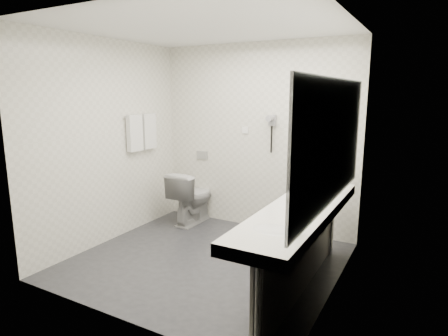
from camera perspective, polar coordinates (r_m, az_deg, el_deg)
The scene contains 31 objects.
floor at distance 4.39m, azimuth -2.74°, elevation -13.73°, with size 2.80×2.80×0.00m, color #2B2B30.
ceiling at distance 4.03m, azimuth -3.10°, elevation 20.50°, with size 2.80×2.80×0.00m, color white.
wall_back at distance 5.16m, azimuth 4.76°, elevation 4.53°, with size 2.80×2.80×0.00m, color silver.
wall_front at distance 3.01m, azimuth -16.07°, elevation -0.73°, with size 2.80×2.80×0.00m, color silver.
wall_left at distance 4.90m, azimuth -16.98°, elevation 3.72°, with size 2.60×2.60×0.00m, color silver.
wall_right at distance 3.50m, azimuth 16.96°, elevation 0.84°, with size 2.60×2.60×0.00m, color silver.
vanity_counter at distance 3.48m, azimuth 11.38°, elevation -6.56°, with size 0.55×2.20×0.10m, color white.
vanity_panel at distance 3.63m, azimuth 11.50°, elevation -13.01°, with size 0.03×2.15×0.75m, color gray.
vanity_post_near at distance 2.76m, azimuth 5.05°, elevation -21.24°, with size 0.06×0.06×0.75m, color silver.
vanity_post_far at distance 4.56m, azimuth 15.88°, elevation -8.09°, with size 0.06×0.06×0.75m, color silver.
mirror at distance 3.28m, azimuth 16.16°, elevation 3.75°, with size 0.02×2.20×1.05m, color #B2BCC6.
basin_near at distance 2.89m, azimuth 7.40°, elevation -9.46°, with size 0.40×0.31×0.05m, color white.
basin_far at distance 4.08m, azimuth 14.20°, elevation -3.55°, with size 0.40×0.31×0.05m, color white.
faucet_near at distance 2.80m, azimuth 11.19°, elevation -8.33°, with size 0.04×0.04×0.15m, color silver.
faucet_far at distance 4.01m, azimuth 16.96°, elevation -2.61°, with size 0.04×0.04×0.15m, color silver.
soap_bottle_a at distance 3.45m, azimuth 12.86°, elevation -4.87°, with size 0.05×0.05×0.12m, color silver.
soap_bottle_b at distance 3.58m, azimuth 14.08°, elevation -4.64°, with size 0.07×0.07×0.08m, color silver.
soap_bottle_c at distance 3.49m, azimuth 11.49°, elevation -4.72°, with size 0.04×0.04×0.11m, color silver.
glass_left at distance 3.62m, azimuth 15.01°, elevation -4.37°, with size 0.06×0.06×0.10m, color silver.
toilet at distance 5.48m, azimuth -4.84°, elevation -4.37°, with size 0.42×0.75×0.76m, color white.
flush_plate at distance 5.59m, azimuth -3.32°, elevation 1.97°, with size 0.18×0.02×0.12m, color #B2B5BA.
pedal_bin at distance 4.62m, azimuth 4.90°, elevation -10.24°, with size 0.23×0.23×0.32m, color #B2B5BA.
bin_lid at distance 4.57m, azimuth 4.94°, elevation -8.29°, with size 0.23×0.23×0.01m, color #B2B5BA.
towel_rail at distance 5.24m, azimuth -12.44°, elevation 7.70°, with size 0.02×0.02×0.62m, color silver.
towel_near at distance 5.14m, azimuth -13.28°, elevation 5.14°, with size 0.07×0.24×0.48m, color white.
towel_far at distance 5.35m, azimuth -11.27°, elevation 5.46°, with size 0.07×0.24×0.48m, color white.
dryer_cradle at distance 5.01m, azimuth 7.29°, elevation 7.15°, with size 0.10×0.04×0.14m, color gray.
dryer_barrel at distance 4.94m, azimuth 6.99°, elevation 7.45°, with size 0.08×0.08×0.14m, color gray.
dryer_cord at distance 5.02m, azimuth 7.15°, elevation 4.30°, with size 0.02×0.02×0.35m, color black.
switch_plate_a at distance 5.20m, azimuth 3.21°, elevation 5.72°, with size 0.09×0.02×0.09m, color white.
switch_plate_b at distance 4.94m, azimuth 10.57°, elevation 5.24°, with size 0.09×0.02×0.09m, color white.
Camera 1 is at (2.10, -3.37, 1.86)m, focal length 30.36 mm.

